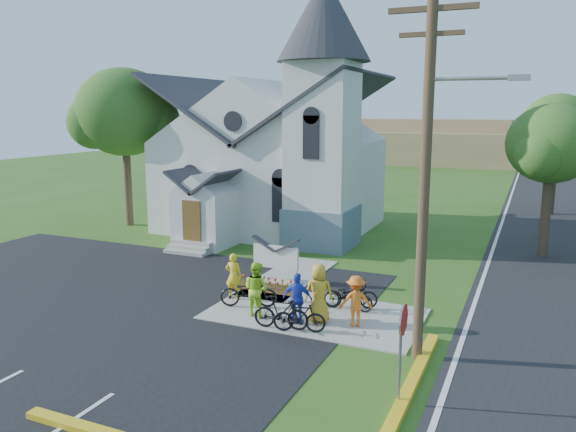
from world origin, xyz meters
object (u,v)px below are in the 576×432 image
at_px(cyclist_0, 234,276).
at_px(bike_1, 281,313).
at_px(church_sign, 276,257).
at_px(cyclist_1, 256,289).
at_px(bike_4, 348,296).
at_px(bike_2, 351,294).
at_px(cyclist_3, 356,301).
at_px(utility_pole, 428,163).
at_px(cyclist_2, 298,299).
at_px(cyclist_4, 319,293).
at_px(stop_sign, 402,333).
at_px(bike_0, 249,292).
at_px(bike_3, 299,317).

xyz_separation_m(cyclist_0, bike_1, (2.74, -1.90, -0.32)).
relative_size(church_sign, cyclist_1, 1.21).
distance_m(cyclist_0, bike_4, 4.16).
bearing_deg(cyclist_1, cyclist_0, -25.18).
distance_m(bike_2, cyclist_3, 1.65).
bearing_deg(cyclist_3, bike_4, -86.51).
xyz_separation_m(church_sign, utility_pole, (6.56, -4.70, 4.38)).
height_order(bike_1, cyclist_3, cyclist_3).
height_order(cyclist_2, cyclist_4, cyclist_4).
height_order(stop_sign, bike_0, stop_sign).
height_order(utility_pole, cyclist_0, utility_pole).
height_order(church_sign, bike_1, church_sign).
distance_m(church_sign, cyclist_3, 5.35).
bearing_deg(bike_2, church_sign, 45.27).
bearing_deg(cyclist_2, bike_3, 111.50).
xyz_separation_m(cyclist_2, bike_4, (1.06, 1.88, -0.36)).
bearing_deg(cyclist_1, utility_pole, -178.21).
height_order(bike_2, cyclist_3, cyclist_3).
bearing_deg(stop_sign, cyclist_4, 131.27).
bearing_deg(bike_1, cyclist_1, 50.16).
distance_m(stop_sign, cyclist_0, 8.70).
xyz_separation_m(bike_0, cyclist_2, (2.17, -0.78, 0.31)).
distance_m(cyclist_2, bike_4, 2.19).
bearing_deg(utility_pole, cyclist_4, 158.92).
height_order(bike_1, bike_3, bike_1).
relative_size(cyclist_1, bike_4, 1.01).
xyz_separation_m(bike_2, bike_4, (-0.05, -0.18, -0.01)).
xyz_separation_m(church_sign, cyclist_2, (2.54, -3.80, -0.15)).
relative_size(cyclist_2, cyclist_4, 0.87).
bearing_deg(bike_1, cyclist_3, -68.74).
bearing_deg(bike_2, cyclist_0, 81.16).
bearing_deg(bike_2, cyclist_4, 141.94).
height_order(stop_sign, cyclist_1, stop_sign).
distance_m(bike_0, cyclist_3, 3.91).
relative_size(bike_1, bike_3, 1.08).
bearing_deg(cyclist_1, church_sign, -62.30).
xyz_separation_m(bike_1, cyclist_3, (2.03, 1.18, 0.29)).
height_order(bike_0, bike_3, bike_0).
height_order(cyclist_0, cyclist_1, cyclist_1).
height_order(church_sign, cyclist_2, cyclist_2).
bearing_deg(bike_3, cyclist_1, 51.71).
relative_size(church_sign, cyclist_0, 1.31).
distance_m(church_sign, bike_3, 5.27).
relative_size(utility_pole, bike_1, 5.71).
bearing_deg(stop_sign, bike_0, 145.01).
bearing_deg(cyclist_0, cyclist_1, 135.68).
distance_m(cyclist_1, cyclist_3, 3.31).
distance_m(bike_2, bike_3, 2.78).
height_order(utility_pole, bike_1, utility_pole).
bearing_deg(bike_2, bike_0, 92.18).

